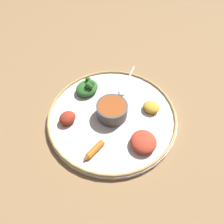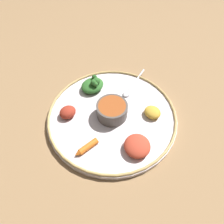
# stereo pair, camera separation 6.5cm
# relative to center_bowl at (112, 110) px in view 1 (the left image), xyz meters

# --- Properties ---
(ground_plane) EXTENTS (2.40, 2.40, 0.00)m
(ground_plane) POSITION_rel_center_bowl_xyz_m (0.00, 0.00, -0.04)
(ground_plane) COLOR olive
(platter) EXTENTS (0.40, 0.40, 0.02)m
(platter) POSITION_rel_center_bowl_xyz_m (0.00, 0.00, -0.03)
(platter) COLOR silver
(platter) RESTS_ON ground_plane
(platter_rim) EXTENTS (0.40, 0.40, 0.01)m
(platter_rim) POSITION_rel_center_bowl_xyz_m (0.00, 0.00, -0.02)
(platter_rim) COLOR tan
(platter_rim) RESTS_ON platter
(center_bowl) EXTENTS (0.09, 0.09, 0.05)m
(center_bowl) POSITION_rel_center_bowl_xyz_m (0.00, 0.00, 0.00)
(center_bowl) COLOR #4C4742
(center_bowl) RESTS_ON platter
(spoon) EXTENTS (0.15, 0.07, 0.01)m
(spoon) POSITION_rel_center_bowl_xyz_m (-0.12, 0.05, -0.02)
(spoon) COLOR silver
(spoon) RESTS_ON platter
(greens_pile) EXTENTS (0.10, 0.10, 0.05)m
(greens_pile) POSITION_rel_center_bowl_xyz_m (-0.10, -0.08, -0.01)
(greens_pile) COLOR #2D6628
(greens_pile) RESTS_ON platter
(carrot_near_spoon) EXTENTS (0.07, 0.06, 0.02)m
(carrot_near_spoon) POSITION_rel_center_bowl_xyz_m (0.13, -0.05, -0.02)
(carrot_near_spoon) COLOR orange
(carrot_near_spoon) RESTS_ON platter
(mound_lentil_yellow) EXTENTS (0.07, 0.07, 0.03)m
(mound_lentil_yellow) POSITION_rel_center_bowl_xyz_m (-0.02, 0.12, -0.01)
(mound_lentil_yellow) COLOR gold
(mound_lentil_yellow) RESTS_ON platter
(mound_beet) EXTENTS (0.07, 0.07, 0.03)m
(mound_beet) POSITION_rel_center_bowl_xyz_m (0.02, -0.13, -0.01)
(mound_beet) COLOR maroon
(mound_beet) RESTS_ON platter
(mound_berbere_red) EXTENTS (0.09, 0.08, 0.03)m
(mound_berbere_red) POSITION_rel_center_bowl_xyz_m (0.11, 0.08, -0.01)
(mound_berbere_red) COLOR #B73D28
(mound_berbere_red) RESTS_ON platter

